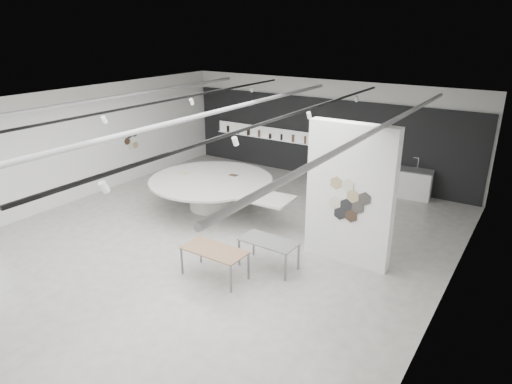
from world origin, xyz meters
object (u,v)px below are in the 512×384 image
Objects in this scene: sample_table_wood at (214,252)px; display_island at (213,189)px; kitchen_counter at (405,182)px; partition_column at (350,195)px; sample_table_stone at (269,243)px.

display_island is at bearing 128.66° from sample_table_wood.
sample_table_wood is 8.32m from kitchen_counter.
sample_table_wood is (-2.31, -2.49, -1.12)m from partition_column.
display_island is 6.76m from kitchen_counter.
partition_column is at bearing 43.68° from sample_table_stone.
partition_column is 5.67m from kitchen_counter.
sample_table_wood is 1.38m from sample_table_stone.
sample_table_stone is at bearing -35.75° from display_island.
kitchen_counter is at bearing 74.48° from sample_table_wood.
partition_column is 5.24m from display_island.
sample_table_stone is 7.06m from kitchen_counter.
partition_column is at bearing -13.07° from display_island.
partition_column is 2.48× the size of sample_table_stone.
partition_column reaches higher than sample_table_wood.
kitchen_counter reaches higher than sample_table_stone.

